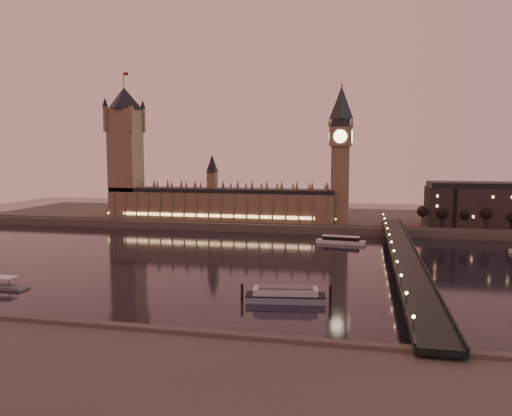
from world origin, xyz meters
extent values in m
plane|color=black|center=(0.00, 0.00, 0.00)|extent=(700.00, 700.00, 0.00)
cube|color=#423D35|center=(30.00, 165.00, 3.00)|extent=(560.00, 130.00, 6.00)
cube|color=brown|center=(-40.00, 121.00, 17.00)|extent=(180.00, 26.00, 22.00)
cube|color=black|center=(-40.00, 121.00, 29.60)|extent=(180.00, 22.00, 3.20)
cube|color=#FFCC7F|center=(-40.00, 107.50, 11.00)|extent=(153.00, 0.25, 2.20)
cube|color=brown|center=(-120.00, 121.00, 50.00)|extent=(22.00, 22.00, 88.00)
cone|color=black|center=(-120.00, 121.00, 103.00)|extent=(31.68, 31.68, 18.00)
cylinder|color=black|center=(-120.00, 121.00, 118.00)|extent=(0.44, 0.44, 12.00)
cube|color=maroon|center=(-117.80, 121.00, 122.50)|extent=(4.00, 0.15, 2.50)
cube|color=brown|center=(54.00, 121.00, 35.00)|extent=(13.00, 13.00, 58.00)
cube|color=brown|center=(54.00, 121.00, 71.00)|extent=(16.00, 16.00, 14.00)
cylinder|color=#FFEAA5|center=(54.00, 112.82, 71.00)|extent=(9.60, 0.35, 9.60)
cylinder|color=#FFEAA5|center=(45.82, 121.00, 71.00)|extent=(0.35, 9.60, 9.60)
cube|color=black|center=(54.00, 121.00, 81.00)|extent=(13.00, 13.00, 6.00)
cone|color=black|center=(54.00, 121.00, 96.00)|extent=(17.68, 17.68, 24.00)
sphere|color=gold|center=(54.00, 121.00, 109.00)|extent=(2.00, 2.00, 2.00)
cube|color=black|center=(92.00, 0.00, 8.00)|extent=(13.00, 260.00, 2.00)
cube|color=black|center=(85.70, 0.00, 9.50)|extent=(0.60, 260.00, 1.00)
cube|color=black|center=(98.30, 0.00, 9.50)|extent=(0.60, 260.00, 1.00)
cube|color=black|center=(172.00, 127.00, 20.00)|extent=(110.00, 36.00, 28.00)
cube|color=black|center=(172.00, 127.00, 36.00)|extent=(108.00, 34.00, 4.00)
cylinder|color=black|center=(111.37, 109.00, 10.93)|extent=(0.70, 0.70, 9.86)
sphere|color=black|center=(111.37, 109.00, 16.08)|extent=(6.58, 6.58, 6.58)
cylinder|color=black|center=(126.11, 109.00, 10.93)|extent=(0.70, 0.70, 9.86)
sphere|color=black|center=(126.11, 109.00, 16.08)|extent=(6.58, 6.58, 6.58)
cylinder|color=black|center=(140.86, 109.00, 10.93)|extent=(0.70, 0.70, 9.86)
sphere|color=black|center=(140.86, 109.00, 16.08)|extent=(6.58, 6.58, 6.58)
cylinder|color=black|center=(155.60, 109.00, 10.93)|extent=(0.70, 0.70, 9.86)
sphere|color=black|center=(155.60, 109.00, 16.08)|extent=(6.58, 6.58, 6.58)
cylinder|color=black|center=(170.35, 109.00, 10.93)|extent=(0.70, 0.70, 9.86)
sphere|color=black|center=(170.35, 109.00, 16.08)|extent=(6.58, 6.58, 6.58)
cube|color=silver|center=(57.78, 67.46, 1.16)|extent=(32.26, 10.65, 2.32)
cube|color=black|center=(57.78, 67.46, 3.48)|extent=(23.94, 8.43, 2.32)
cube|color=silver|center=(57.78, 67.46, 4.86)|extent=(24.60, 8.78, 0.42)
cube|color=gray|center=(42.79, -68.17, 1.26)|extent=(31.92, 13.10, 2.52)
cube|color=black|center=(42.79, -68.17, 2.76)|extent=(31.92, 13.10, 0.48)
cube|color=silver|center=(42.79, -68.17, 4.26)|extent=(26.03, 11.30, 2.52)
cube|color=#595B5E|center=(42.79, -68.17, 5.86)|extent=(22.06, 9.78, 0.68)
cylinder|color=black|center=(25.55, -69.69, 3.29)|extent=(1.07, 1.07, 6.58)
cylinder|color=black|center=(60.04, -64.65, 3.29)|extent=(1.07, 1.07, 6.58)
camera|label=1|loc=(72.33, -257.20, 57.35)|focal=35.00mm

